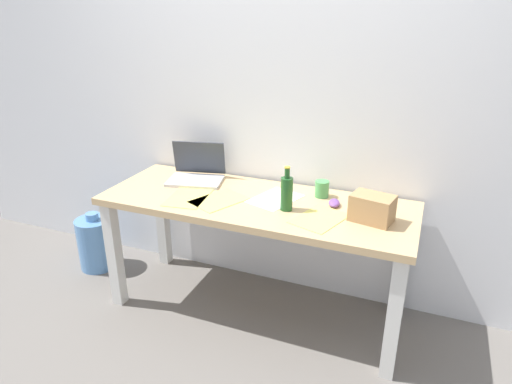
{
  "coord_description": "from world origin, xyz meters",
  "views": [
    {
      "loc": [
        0.87,
        -2.17,
        1.74
      ],
      "look_at": [
        0.0,
        0.0,
        0.79
      ],
      "focal_mm": 31.52,
      "sensor_mm": 36.0,
      "label": 1
    }
  ],
  "objects": [
    {
      "name": "water_cooler_jug",
      "position": [
        -1.25,
        0.03,
        0.19
      ],
      "size": [
        0.25,
        0.25,
        0.42
      ],
      "color": "#598CC6",
      "rests_on": "ground"
    },
    {
      "name": "ground_plane",
      "position": [
        0.0,
        0.0,
        0.0
      ],
      "size": [
        8.0,
        8.0,
        0.0
      ],
      "primitive_type": "plane",
      "color": "slate"
    },
    {
      "name": "coffee_mug",
      "position": [
        0.33,
        0.19,
        0.78
      ],
      "size": [
        0.08,
        0.08,
        0.09
      ],
      "primitive_type": "cylinder",
      "color": "#4C9E56",
      "rests_on": "desk"
    },
    {
      "name": "laptop_left",
      "position": [
        -0.47,
        0.16,
        0.79
      ],
      "size": [
        0.38,
        0.32,
        0.23
      ],
      "color": "silver",
      "rests_on": "desk"
    },
    {
      "name": "beer_bottle",
      "position": [
        0.2,
        -0.06,
        0.83
      ],
      "size": [
        0.07,
        0.07,
        0.25
      ],
      "color": "#1E5123",
      "rests_on": "desk"
    },
    {
      "name": "paper_yellow_folder",
      "position": [
        -0.19,
        -0.08,
        0.74
      ],
      "size": [
        0.31,
        0.36,
        0.0
      ],
      "primitive_type": "cube",
      "rotation": [
        0.0,
        0.0,
        -0.43
      ],
      "color": "#F4E06B",
      "rests_on": "desk"
    },
    {
      "name": "paper_sheet_front_left",
      "position": [
        -0.38,
        -0.11,
        0.74
      ],
      "size": [
        0.25,
        0.32,
        0.0
      ],
      "primitive_type": "cube",
      "rotation": [
        0.0,
        0.0,
        0.15
      ],
      "color": "#F4E06B",
      "rests_on": "desk"
    },
    {
      "name": "cardboard_box",
      "position": [
        0.65,
        -0.02,
        0.8
      ],
      "size": [
        0.23,
        0.18,
        0.14
      ],
      "primitive_type": "cube",
      "rotation": [
        0.0,
        0.0,
        -0.21
      ],
      "color": "tan",
      "rests_on": "desk"
    },
    {
      "name": "paper_sheet_near_back",
      "position": [
        0.1,
        0.06,
        0.74
      ],
      "size": [
        0.29,
        0.35,
        0.0
      ],
      "primitive_type": "cube",
      "rotation": [
        0.0,
        0.0,
        -0.32
      ],
      "color": "white",
      "rests_on": "desk"
    },
    {
      "name": "back_wall",
      "position": [
        0.0,
        0.39,
        1.3
      ],
      "size": [
        5.2,
        0.08,
        2.6
      ],
      "primitive_type": "cube",
      "color": "white",
      "rests_on": "ground"
    },
    {
      "name": "computer_mouse",
      "position": [
        0.43,
        0.09,
        0.75
      ],
      "size": [
        0.08,
        0.11,
        0.03
      ],
      "primitive_type": "ellipsoid",
      "rotation": [
        0.0,
        0.0,
        0.2
      ],
      "color": "#724799",
      "rests_on": "desk"
    },
    {
      "name": "paper_sheet_front_right",
      "position": [
        0.4,
        -0.1,
        0.74
      ],
      "size": [
        0.29,
        0.35,
        0.0
      ],
      "primitive_type": "cube",
      "rotation": [
        0.0,
        0.0,
        -0.32
      ],
      "color": "#F4E06B",
      "rests_on": "desk"
    },
    {
      "name": "desk",
      "position": [
        0.0,
        0.0,
        0.63
      ],
      "size": [
        1.78,
        0.66,
        0.74
      ],
      "color": "tan",
      "rests_on": "ground"
    }
  ]
}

